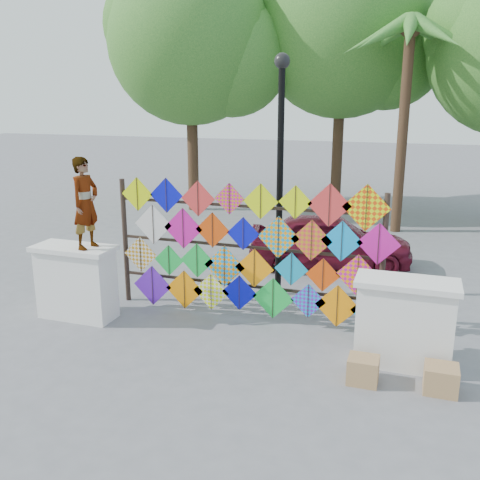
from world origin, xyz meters
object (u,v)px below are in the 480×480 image
Objects in this scene: vendor_woman at (85,203)px; lamppost at (280,155)px; sedan at (330,241)px; kite_rack at (249,251)px.

lamppost is (2.70, 2.20, 0.66)m from vendor_woman.
lamppost reaches higher than sedan.
vendor_woman is 0.34× the size of lamppost.
kite_rack is at bearing -98.34° from lamppost.
lamppost is at bearing 148.43° from sedan.
vendor_woman is at bearing -159.79° from kite_rack.
vendor_woman is at bearing -140.80° from lamppost.
lamppost is (-0.66, -2.05, 2.08)m from sedan.
kite_rack is 3.48m from sedan.
sedan is (0.84, 3.33, -0.59)m from kite_rack.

